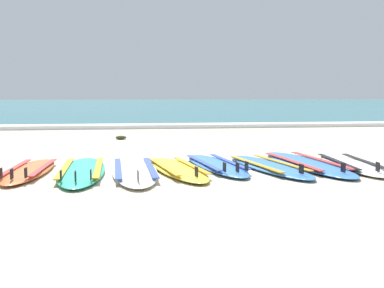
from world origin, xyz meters
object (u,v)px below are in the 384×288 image
at_px(surfboard_6, 306,163).
at_px(surfboard_7, 351,164).
at_px(surfboard_1, 82,171).
at_px(surfboard_2, 134,170).
at_px(surfboard_5, 268,166).
at_px(surfboard_3, 177,169).
at_px(surfboard_0, 29,170).
at_px(surfboard_4, 216,165).

xyz_separation_m(surfboard_6, surfboard_7, (0.58, -0.14, 0.00)).
relative_size(surfboard_1, surfboard_2, 1.01).
bearing_deg(surfboard_6, surfboard_5, -165.13).
bearing_deg(surfboard_3, surfboard_2, -172.70).
height_order(surfboard_1, surfboard_5, same).
bearing_deg(surfboard_5, surfboard_7, 0.78).
xyz_separation_m(surfboard_1, surfboard_5, (2.38, 0.06, -0.00)).
bearing_deg(surfboard_6, surfboard_7, -13.61).
relative_size(surfboard_0, surfboard_3, 0.93).
distance_m(surfboard_4, surfboard_6, 1.24).
bearing_deg(surfboard_1, surfboard_7, 1.28).
relative_size(surfboard_3, surfboard_4, 0.99).
bearing_deg(surfboard_3, surfboard_7, 2.04).
xyz_separation_m(surfboard_5, surfboard_6, (0.58, 0.16, -0.00)).
xyz_separation_m(surfboard_0, surfboard_1, (0.64, -0.10, -0.00)).
height_order(surfboard_0, surfboard_7, same).
bearing_deg(surfboard_4, surfboard_2, -163.52).
height_order(surfboard_4, surfboard_6, same).
bearing_deg(surfboard_3, surfboard_0, 176.78).
bearing_deg(surfboard_7, surfboard_1, -178.72).
distance_m(surfboard_3, surfboard_5, 1.21).
relative_size(surfboard_4, surfboard_6, 0.85).
bearing_deg(surfboard_7, surfboard_2, -176.98).
height_order(surfboard_1, surfboard_4, same).
xyz_separation_m(surfboard_2, surfboard_5, (1.74, 0.14, 0.00)).
xyz_separation_m(surfboard_3, surfboard_7, (2.36, 0.08, -0.00)).
distance_m(surfboard_0, surfboard_7, 4.18).
xyz_separation_m(surfboard_2, surfboard_6, (2.32, 0.29, -0.00)).
relative_size(surfboard_1, surfboard_6, 0.93).
bearing_deg(surfboard_2, surfboard_5, 4.50).
xyz_separation_m(surfboard_0, surfboard_6, (3.61, 0.12, -0.00)).
xyz_separation_m(surfboard_4, surfboard_5, (0.66, -0.18, -0.00)).
relative_size(surfboard_0, surfboard_5, 0.89).
bearing_deg(surfboard_4, surfboard_0, -176.40).
bearing_deg(surfboard_2, surfboard_1, 173.48).
bearing_deg(surfboard_7, surfboard_3, -177.96).
bearing_deg(surfboard_7, surfboard_0, 179.75).
distance_m(surfboard_0, surfboard_3, 1.82).
bearing_deg(surfboard_4, surfboard_6, -1.27).
relative_size(surfboard_2, surfboard_4, 1.08).
bearing_deg(surfboard_7, surfboard_4, 174.75).
relative_size(surfboard_0, surfboard_2, 0.86).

